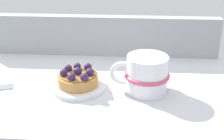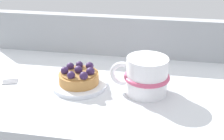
# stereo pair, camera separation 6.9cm
# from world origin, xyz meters

# --- Properties ---
(ground_plane) EXTENTS (0.71, 0.43, 0.03)m
(ground_plane) POSITION_xyz_m (0.00, 0.00, -0.02)
(ground_plane) COLOR silver
(window_rail_back) EXTENTS (0.70, 0.03, 0.12)m
(window_rail_back) POSITION_xyz_m (0.00, 0.20, 0.06)
(window_rail_back) COLOR #9EA3A8
(window_rail_back) RESTS_ON ground_plane
(dessert_plate) EXTENTS (0.13, 0.13, 0.01)m
(dessert_plate) POSITION_xyz_m (-0.02, -0.02, 0.00)
(dessert_plate) COLOR silver
(dessert_plate) RESTS_ON ground_plane
(raspberry_tart) EXTENTS (0.09, 0.09, 0.04)m
(raspberry_tart) POSITION_xyz_m (-0.02, -0.02, 0.03)
(raspberry_tart) COLOR #B77F42
(raspberry_tart) RESTS_ON dessert_plate
(coffee_mug) EXTENTS (0.14, 0.10, 0.09)m
(coffee_mug) POSITION_xyz_m (0.14, -0.02, 0.04)
(coffee_mug) COLOR white
(coffee_mug) RESTS_ON ground_plane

